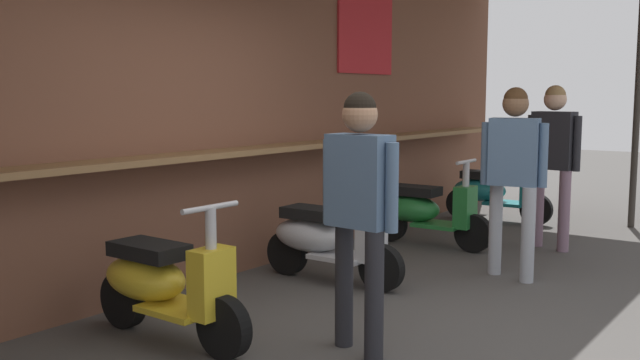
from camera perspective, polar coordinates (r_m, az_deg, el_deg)
ground_plane at (r=4.98m, az=3.91°, el=-12.40°), size 35.58×35.58×0.00m
market_stall_facade at (r=5.88m, az=-11.32°, el=9.63°), size 12.71×2.75×3.45m
scooter_yellow at (r=4.90m, az=-12.65°, el=-8.13°), size 0.46×1.40×0.97m
scooter_silver at (r=6.25m, az=0.37°, el=-4.70°), size 0.46×1.40×0.97m
scooter_green at (r=7.80m, az=8.35°, el=-2.45°), size 0.46×1.40×0.97m
scooter_teal at (r=9.49m, az=13.70°, el=-0.91°), size 0.48×1.40×0.97m
shopper_with_handbag at (r=7.88m, az=18.19°, el=2.39°), size 0.28×0.68×1.74m
shopper_browsing at (r=6.49m, az=15.34°, el=1.49°), size 0.28×0.57×1.71m
shopper_passing at (r=4.42m, az=3.19°, el=-1.17°), size 0.23×0.57×1.66m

